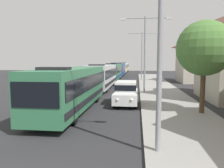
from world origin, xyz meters
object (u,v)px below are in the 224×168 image
(bus_fourth_in_line, at_px, (119,69))
(streetlamp_near, at_px, (161,14))
(box_truck_oncoming, at_px, (115,67))
(streetlamp_mid, at_px, (145,46))
(bus_second_in_line, at_px, (102,76))
(bus_tail_end, at_px, (125,67))
(streetlamp_far, at_px, (142,51))
(bus_lead, at_px, (73,87))
(roadside_tree, at_px, (204,49))
(bus_rear, at_px, (122,68))
(white_suv, at_px, (126,92))
(bus_middle, at_px, (113,71))

(bus_fourth_in_line, height_order, streetlamp_near, streetlamp_near)
(box_truck_oncoming, xyz_separation_m, streetlamp_mid, (8.70, -50.93, 3.48))
(bus_second_in_line, distance_m, streetlamp_mid, 7.26)
(bus_tail_end, xyz_separation_m, streetlamp_near, (5.40, -71.05, 3.51))
(streetlamp_far, bearing_deg, bus_lead, -101.85)
(roadside_tree, bearing_deg, bus_tail_end, 97.81)
(bus_rear, relative_size, bus_tail_end, 1.04)
(bus_second_in_line, relative_size, white_suv, 2.54)
(bus_rear, xyz_separation_m, bus_tail_end, (-0.00, 12.36, -0.00))
(bus_lead, bearing_deg, bus_rear, 90.00)
(bus_second_in_line, bearing_deg, streetlamp_mid, -31.88)
(white_suv, bearing_deg, streetlamp_mid, 76.06)
(streetlamp_far, bearing_deg, bus_middle, 179.18)
(streetlamp_near, distance_m, streetlamp_mid, 16.33)
(bus_tail_end, xyz_separation_m, white_suv, (3.70, -61.57, -0.66))
(streetlamp_near, bearing_deg, roadside_tree, 62.22)
(white_suv, relative_size, streetlamp_near, 0.56)
(bus_second_in_line, height_order, box_truck_oncoming, bus_second_in_line)
(bus_fourth_in_line, height_order, bus_tail_end, same)
(bus_middle, bearing_deg, bus_fourth_in_line, 90.00)
(bus_tail_end, bearing_deg, streetlamp_near, -85.66)
(bus_second_in_line, height_order, bus_middle, same)
(bus_second_in_line, bearing_deg, bus_middle, 90.00)
(streetlamp_mid, bearing_deg, box_truck_oncoming, 99.69)
(streetlamp_near, xyz_separation_m, roadside_tree, (3.45, 6.55, -0.86))
(bus_lead, relative_size, streetlamp_far, 1.32)
(bus_middle, height_order, white_suv, bus_middle)
(streetlamp_mid, bearing_deg, bus_middle, 108.21)
(bus_second_in_line, height_order, roadside_tree, roadside_tree)
(roadside_tree, bearing_deg, bus_lead, 177.53)
(bus_lead, height_order, bus_tail_end, same)
(bus_middle, distance_m, bus_tail_end, 38.32)
(bus_lead, bearing_deg, bus_tail_end, 90.00)
(bus_lead, height_order, box_truck_oncoming, bus_lead)
(box_truck_oncoming, height_order, roadside_tree, roadside_tree)
(bus_middle, relative_size, bus_rear, 1.05)
(bus_middle, relative_size, bus_fourth_in_line, 1.04)
(bus_lead, bearing_deg, bus_second_in_line, 90.00)
(white_suv, xyz_separation_m, roadside_tree, (5.15, -2.94, 3.31))
(white_suv, bearing_deg, bus_second_in_line, 109.92)
(bus_fourth_in_line, bearing_deg, roadside_tree, -77.33)
(bus_lead, relative_size, roadside_tree, 1.93)
(bus_second_in_line, relative_size, box_truck_oncoming, 1.41)
(box_truck_oncoming, bearing_deg, bus_fourth_in_line, -81.21)
(bus_middle, bearing_deg, streetlamp_mid, -71.79)
(bus_middle, distance_m, bus_fourth_in_line, 13.17)
(bus_lead, relative_size, box_truck_oncoming, 1.39)
(bus_tail_end, bearing_deg, bus_rear, -90.00)
(bus_rear, bearing_deg, streetlamp_far, -78.28)
(bus_fourth_in_line, bearing_deg, white_suv, -84.20)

